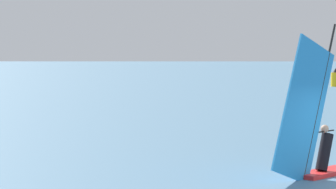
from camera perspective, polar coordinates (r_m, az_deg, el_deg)
name	(u,v)px	position (r m, az deg, el deg)	size (l,w,h in m)	color
windsurfer	(318,138)	(18.68, 12.45, -3.59)	(3.49, 2.77, 4.28)	red
channel_buoy	(335,78)	(80.56, 13.88, 1.33)	(1.00, 1.00, 2.12)	yellow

